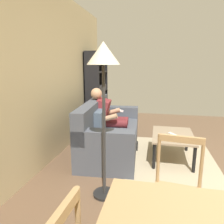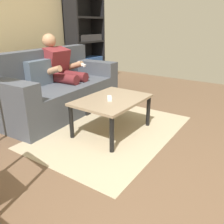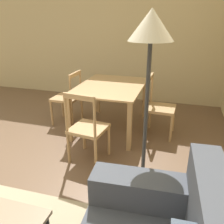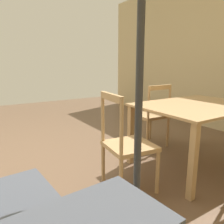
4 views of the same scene
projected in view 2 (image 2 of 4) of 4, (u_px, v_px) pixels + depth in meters
name	position (u px, v px, depth m)	size (l,w,h in m)	color
ground_plane	(138.00, 210.00, 1.69)	(8.73, 8.73, 0.00)	brown
couch	(56.00, 90.00, 3.51)	(2.04, 1.03, 0.92)	#474C56
person_lounging	(63.00, 71.00, 3.58)	(0.61, 0.91, 1.14)	maroon
coffee_table	(112.00, 103.00, 2.79)	(0.91, 0.66, 0.43)	gray
tv_remote	(110.00, 98.00, 2.75)	(0.05, 0.17, 0.02)	white
bookshelf	(85.00, 48.00, 4.79)	(0.84, 0.36, 1.86)	black
area_rug	(112.00, 131.00, 2.93)	(2.00, 1.40, 0.01)	tan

